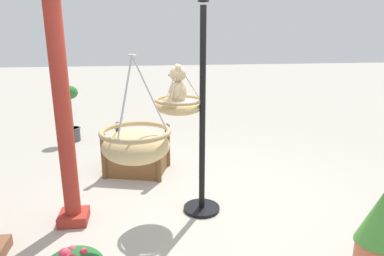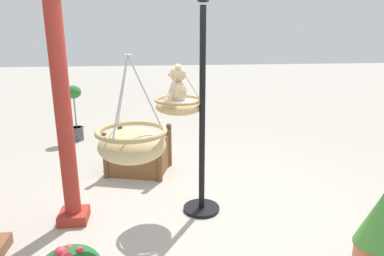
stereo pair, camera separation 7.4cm
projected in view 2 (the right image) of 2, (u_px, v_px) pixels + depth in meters
name	position (u px, v px, depth m)	size (l,w,h in m)	color
ground_plane	(200.00, 205.00, 4.28)	(40.00, 40.00, 0.00)	#A8A093
display_pole_central	(202.00, 152.00, 3.96)	(0.44, 0.44, 2.43)	black
hanging_basket_with_teddy	(179.00, 105.00, 3.93)	(0.57, 0.57, 0.57)	tan
teddy_bear	(177.00, 88.00, 3.87)	(0.32, 0.29, 0.47)	#D1B789
hanging_basket_left_high	(132.00, 144.00, 2.44)	(0.52, 0.52, 0.77)	tan
greenhouse_pillar_right	(61.00, 95.00, 3.53)	(0.34, 0.34, 3.04)	#9E2D23
wooden_planter_box	(139.00, 154.00, 5.26)	(0.93, 1.06, 0.71)	brown
potted_plant_fern_front	(378.00, 233.00, 2.96)	(0.39, 0.39, 0.80)	#BC6042
potted_plant_tall_leafy	(75.00, 111.00, 6.75)	(0.30, 0.30, 1.12)	#4C4C51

